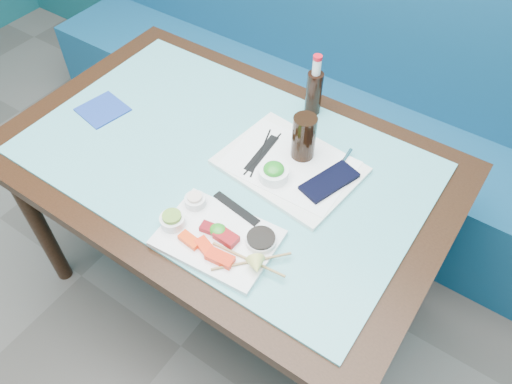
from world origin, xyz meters
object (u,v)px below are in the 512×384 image
Objects in this scene: dining_table at (225,177)px; seaweed_bowl at (274,174)px; cola_glass at (304,137)px; sashimi_plate at (218,238)px; blue_napkin at (103,110)px; booth_bench at (338,109)px; serving_tray at (290,166)px; cola_bottle_body at (314,93)px.

dining_table is 0.22m from seaweed_bowl.
cola_glass is at bearing 32.79° from dining_table.
seaweed_bowl is at bearing 83.91° from sashimi_plate.
blue_napkin reaches higher than dining_table.
sashimi_plate is at bearing -80.87° from booth_bench.
seaweed_bowl is (-0.01, -0.07, 0.03)m from serving_tray.
blue_napkin is (-0.59, -0.40, -0.07)m from cola_bottle_body.
dining_table is 15.88× the size of seaweed_bowl.
dining_table is 0.40m from cola_bottle_body.
booth_bench is at bearing 110.63° from serving_tray.
serving_tray is at bearing 82.41° from seaweed_bowl.
sashimi_plate is 0.61m from cola_bottle_body.
dining_table is (0.00, -0.84, 0.29)m from booth_bench.
sashimi_plate is 2.03× the size of cola_bottle_body.
cola_glass is (0.01, 0.05, 0.08)m from serving_tray.
serving_tray is 2.82× the size of blue_napkin.
booth_bench is 9.76× the size of sashimi_plate.
booth_bench is 20.42× the size of cola_glass.
dining_table is 0.30m from cola_glass.
cola_glass reaches higher than seaweed_bowl.
sashimi_plate is at bearing -93.86° from cola_glass.
blue_napkin is at bearing -162.50° from serving_tray.
booth_bench reaches higher than seaweed_bowl.
serving_tray is (0.19, -0.76, 0.39)m from booth_bench.
blue_napkin is at bearing -175.21° from seaweed_bowl.
serving_tray is at bearing 21.44° from dining_table.
cola_glass is at bearing 81.45° from sashimi_plate.
serving_tray reaches higher than blue_napkin.
booth_bench is 19.86× the size of cola_bottle_body.
sashimi_plate is (0.18, -1.10, 0.39)m from booth_bench.
cola_glass reaches higher than dining_table.
booth_bench is 34.02× the size of seaweed_bowl.
booth_bench reaches higher than serving_tray.
booth_bench reaches higher than dining_table.
booth_bench is 7.54× the size of serving_tray.
booth_bench is 0.88m from serving_tray.
seaweed_bowl reaches higher than dining_table.
cola_glass is 0.70m from blue_napkin.
blue_napkin is at bearing -164.67° from cola_glass.
booth_bench is 1.18m from sashimi_plate.
seaweed_bowl is at bearing -78.82° from cola_bottle_body.
cola_glass is at bearing 81.25° from seaweed_bowl.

